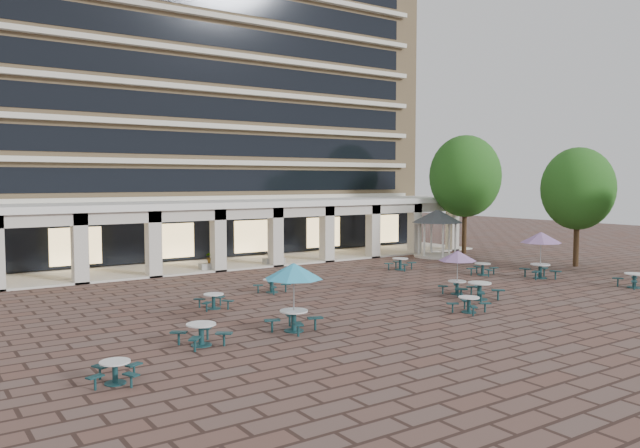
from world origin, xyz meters
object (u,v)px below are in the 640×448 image
Objects in this scene: picnic_table_1 at (469,303)px; planter_right at (274,257)px; planter_left at (211,262)px; picnic_table_2 at (480,289)px; gazebo at (437,221)px; picnic_table_0 at (115,370)px.

picnic_table_1 is 1.18× the size of planter_right.
planter_left is at bearing 180.00° from planter_right.
planter_left is (-6.71, 16.37, 0.04)m from picnic_table_2.
planter_left is at bearing 111.30° from picnic_table_2.
picnic_table_2 is 16.50m from planter_right.
planter_right is (4.66, -0.00, 0.03)m from planter_left.
gazebo is 17.56m from planter_left.
picnic_table_1 is 18.57m from planter_left.
picnic_table_2 is at bearing -127.98° from gazebo.
gazebo reaches higher than picnic_table_1.
picnic_table_1 is at bearing -130.93° from gazebo.
planter_left is (-17.17, 2.97, -2.15)m from gazebo.
picnic_table_0 is at bearing 171.39° from picnic_table_1.
picnic_table_0 is 18.51m from picnic_table_2.
picnic_table_2 is (2.68, 1.76, 0.09)m from picnic_table_1.
picnic_table_2 is at bearing -82.86° from planter_right.
gazebo is (28.77, 16.11, 2.30)m from picnic_table_0.
picnic_table_0 is 25.07m from planter_right.
picnic_table_1 is at bearing 25.79° from picnic_table_0.
gazebo is at bearing -13.36° from planter_right.
planter_right is (16.26, 19.08, 0.18)m from picnic_table_0.
gazebo reaches higher than picnic_table_2.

